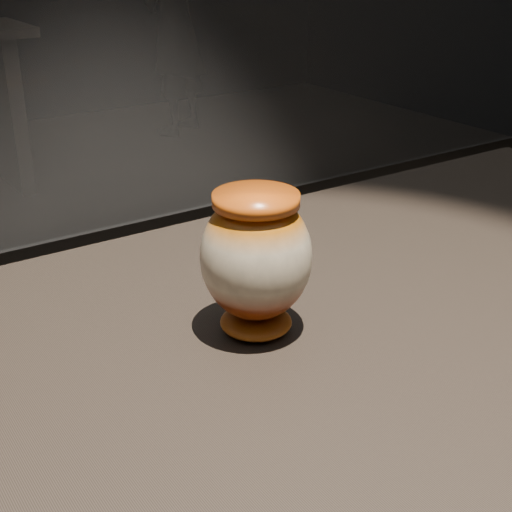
{
  "coord_description": "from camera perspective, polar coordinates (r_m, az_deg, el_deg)",
  "views": [
    {
      "loc": [
        -0.35,
        -0.58,
        1.34
      ],
      "look_at": [
        0.07,
        0.04,
        1.0
      ],
      "focal_mm": 50.0,
      "sensor_mm": 36.0,
      "label": 1
    }
  ],
  "objects": [
    {
      "name": "main_vase",
      "position": [
        0.83,
        0.0,
        -0.2
      ],
      "size": [
        0.14,
        0.14,
        0.18
      ],
      "rotation": [
        0.0,
        0.0,
        0.1
      ],
      "color": "maroon",
      "rests_on": "display_plinth"
    },
    {
      "name": "visitor",
      "position": [
        5.25,
        -6.54,
        18.09
      ],
      "size": [
        0.68,
        0.63,
        1.55
      ],
      "primitive_type": "imported",
      "rotation": [
        0.0,
        0.0,
        3.75
      ],
      "color": "black",
      "rests_on": "ground"
    }
  ]
}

